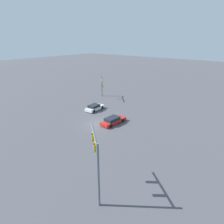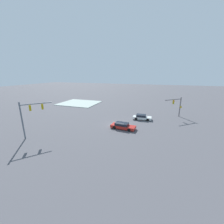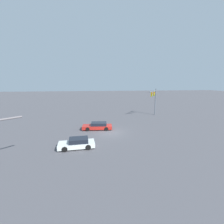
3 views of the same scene
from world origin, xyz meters
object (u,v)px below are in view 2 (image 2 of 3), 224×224
Objects in this scene: traffic_signal_opposite_side at (177,104)px; sedan_car_approaching at (123,126)px; traffic_signal_near_corner at (29,113)px; sedan_car_waiting_far at (142,117)px.

sedan_car_approaching is (10.73, 11.97, -2.73)m from traffic_signal_opposite_side.
traffic_signal_opposite_side is (-24.38, -20.84, -1.00)m from traffic_signal_near_corner.
sedan_car_approaching is 7.61m from sedan_car_waiting_far.
sedan_car_waiting_far is at bearing 73.43° from sedan_car_approaching.
traffic_signal_opposite_side is 9.68m from sedan_car_waiting_far.
sedan_car_approaching is 1.15× the size of sedan_car_waiting_far.
traffic_signal_near_corner is at bearing -139.45° from sedan_car_waiting_far.
traffic_signal_near_corner is 1.26× the size of traffic_signal_opposite_side.
sedan_car_waiting_far is at bearing -5.74° from traffic_signal_near_corner.
traffic_signal_opposite_side is at bearing -9.23° from traffic_signal_near_corner.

